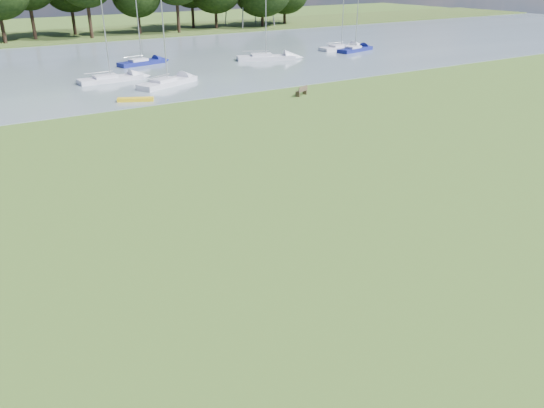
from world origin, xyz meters
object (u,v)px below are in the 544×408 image
sailboat_2 (141,61)px  sailboat_6 (110,77)px  sailboat_7 (341,46)px  riverbank_bench (302,91)px  sailboat_8 (355,48)px  sailboat_3 (167,81)px  kayak (136,99)px  sailboat_1 (265,56)px

sailboat_2 → sailboat_6: (-5.66, -7.42, -0.02)m
sailboat_7 → sailboat_2: bearing=172.8°
sailboat_6 → riverbank_bench: bearing=-53.4°
sailboat_2 → sailboat_6: 9.33m
riverbank_bench → sailboat_2: (-6.11, 21.58, 0.06)m
sailboat_8 → sailboat_2: bearing=155.9°
riverbank_bench → sailboat_3: sailboat_3 is taller
sailboat_2 → sailboat_3: size_ratio=0.97×
kayak → sailboat_3: size_ratio=0.39×
sailboat_1 → sailboat_7: sailboat_7 is taller
riverbank_bench → sailboat_2: bearing=82.2°
sailboat_1 → sailboat_2: bearing=-176.0°
sailboat_7 → sailboat_8: 2.24m
sailboat_1 → sailboat_7: (12.53, 1.81, -0.02)m
sailboat_2 → riverbank_bench: bearing=-87.7°
sailboat_2 → sailboat_8: 26.63m
sailboat_3 → sailboat_8: size_ratio=0.92×
sailboat_7 → sailboat_8: bearing=-79.0°
kayak → sailboat_3: (4.45, 4.45, 0.27)m
sailboat_6 → sailboat_8: 32.01m
riverbank_bench → sailboat_8: bearing=16.5°
kayak → sailboat_6: size_ratio=0.37×
sailboat_8 → sailboat_3: bearing=-179.5°
sailboat_6 → sailboat_7: (31.39, 4.96, 0.01)m
riverbank_bench → sailboat_2: sailboat_2 is taller
sailboat_7 → sailboat_8: size_ratio=1.08×
sailboat_6 → sailboat_7: bearing=5.9°
kayak → sailboat_2: sailboat_2 is taller
sailboat_1 → sailboat_3: sailboat_1 is taller
sailboat_8 → sailboat_7: bearing=88.7°
riverbank_bench → kayak: riverbank_bench is taller
kayak → sailboat_7: (32.03, 13.90, 0.26)m
sailboat_6 → sailboat_7: size_ratio=0.89×
kayak → sailboat_1: (19.50, 12.09, 0.28)m
sailboat_2 → sailboat_3: (-1.85, -11.91, 0.00)m
kayak → sailboat_3: bearing=69.8°
riverbank_bench → sailboat_7: 27.41m
kayak → sailboat_2: (6.29, 16.35, 0.27)m
kayak → sailboat_6: (0.63, 8.94, 0.25)m
sailboat_1 → sailboat_8: size_ratio=1.07×
riverbank_bench → sailboat_8: sailboat_8 is taller
sailboat_2 → sailboat_3: 12.05m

